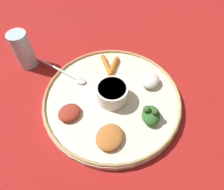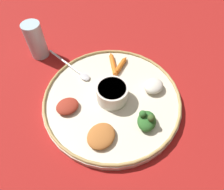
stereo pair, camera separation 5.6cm
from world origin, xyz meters
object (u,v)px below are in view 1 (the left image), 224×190
object	(u,v)px
center_bowl	(112,93)
drinking_glass	(24,52)
spoon	(68,74)
carrot_outer	(106,64)
carrot_near_spoon	(114,64)
greens_pile	(151,115)

from	to	relation	value
center_bowl	drinking_glass	xyz separation A→B (m)	(0.18, -0.25, 0.01)
spoon	carrot_outer	size ratio (longest dim) A/B	1.73
center_bowl	spoon	size ratio (longest dim) A/B	0.52
spoon	drinking_glass	bearing A→B (deg)	-50.75
center_bowl	spoon	xyz separation A→B (m)	(0.08, -0.13, -0.02)
carrot_near_spoon	drinking_glass	size ratio (longest dim) A/B	0.53
drinking_glass	carrot_outer	bearing A→B (deg)	148.74
spoon	carrot_near_spoon	size ratio (longest dim) A/B	2.59
center_bowl	greens_pile	size ratio (longest dim) A/B	1.17
spoon	greens_pile	size ratio (longest dim) A/B	2.25
spoon	greens_pile	bearing A→B (deg)	122.02
spoon	center_bowl	bearing A→B (deg)	122.00
center_bowl	carrot_near_spoon	world-z (taller)	center_bowl
center_bowl	spoon	world-z (taller)	center_bowl
center_bowl	greens_pile	world-z (taller)	center_bowl
center_bowl	carrot_outer	world-z (taller)	center_bowl
center_bowl	drinking_glass	world-z (taller)	drinking_glass
carrot_near_spoon	carrot_outer	bearing A→B (deg)	-27.35
spoon	greens_pile	xyz separation A→B (m)	(-0.14, 0.23, 0.01)
greens_pile	spoon	bearing A→B (deg)	-57.98
center_bowl	spoon	bearing A→B (deg)	-58.00
spoon	carrot_near_spoon	bearing A→B (deg)	170.80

